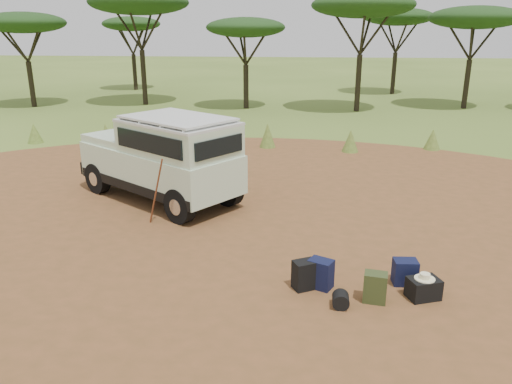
# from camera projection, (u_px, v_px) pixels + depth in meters

# --- Properties ---
(ground) EXTENTS (140.00, 140.00, 0.00)m
(ground) POSITION_uv_depth(u_px,v_px,m) (231.00, 244.00, 10.26)
(ground) COLOR #4E6523
(ground) RESTS_ON ground
(dirt_clearing) EXTENTS (23.00, 23.00, 0.01)m
(dirt_clearing) POSITION_uv_depth(u_px,v_px,m) (231.00, 244.00, 10.26)
(dirt_clearing) COLOR brown
(dirt_clearing) RESTS_ON ground
(grass_fringe) EXTENTS (36.60, 1.60, 0.90)m
(grass_fringe) POSITION_uv_depth(u_px,v_px,m) (270.00, 137.00, 18.31)
(grass_fringe) COLOR #4E6523
(grass_fringe) RESTS_ON ground
(acacia_treeline) EXTENTS (46.70, 13.20, 6.26)m
(acacia_treeline) POSITION_uv_depth(u_px,v_px,m) (299.00, 16.00, 27.37)
(acacia_treeline) COLOR #2D2419
(acacia_treeline) RESTS_ON ground
(safari_vehicle) EXTENTS (4.75, 4.07, 2.23)m
(safari_vehicle) POSITION_uv_depth(u_px,v_px,m) (163.00, 160.00, 12.54)
(safari_vehicle) COLOR beige
(safari_vehicle) RESTS_ON ground
(walking_staff) EXTENTS (0.48, 0.24, 1.56)m
(walking_staff) POSITION_uv_depth(u_px,v_px,m) (156.00, 192.00, 11.03)
(walking_staff) COLOR brown
(walking_staff) RESTS_ON ground
(backpack_black) EXTENTS (0.46, 0.42, 0.51)m
(backpack_black) POSITION_uv_depth(u_px,v_px,m) (304.00, 275.00, 8.42)
(backpack_black) COLOR black
(backpack_black) RESTS_ON ground
(backpack_navy) EXTENTS (0.48, 0.43, 0.52)m
(backpack_navy) POSITION_uv_depth(u_px,v_px,m) (321.00, 274.00, 8.46)
(backpack_navy) COLOR #101632
(backpack_navy) RESTS_ON ground
(backpack_olive) EXTENTS (0.40, 0.32, 0.51)m
(backpack_olive) POSITION_uv_depth(u_px,v_px,m) (375.00, 288.00, 8.02)
(backpack_olive) COLOR #39411E
(backpack_olive) RESTS_ON ground
(duffel_navy) EXTENTS (0.42, 0.33, 0.45)m
(duffel_navy) POSITION_uv_depth(u_px,v_px,m) (405.00, 272.00, 8.59)
(duffel_navy) COLOR #101632
(duffel_navy) RESTS_ON ground
(hard_case) EXTENTS (0.59, 0.51, 0.35)m
(hard_case) POSITION_uv_depth(u_px,v_px,m) (423.00, 289.00, 8.14)
(hard_case) COLOR black
(hard_case) RESTS_ON ground
(stuff_sack) EXTENTS (0.27, 0.27, 0.27)m
(stuff_sack) POSITION_uv_depth(u_px,v_px,m) (341.00, 300.00, 7.89)
(stuff_sack) COLOR black
(stuff_sack) RESTS_ON ground
(safari_hat) EXTENTS (0.33, 0.33, 0.10)m
(safari_hat) POSITION_uv_depth(u_px,v_px,m) (425.00, 277.00, 8.08)
(safari_hat) COLOR beige
(safari_hat) RESTS_ON hard_case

